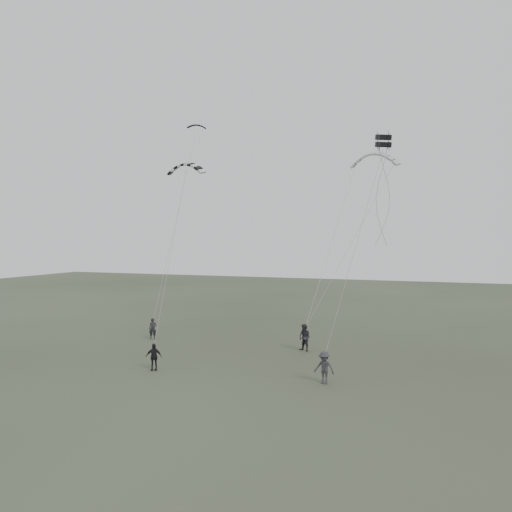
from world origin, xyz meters
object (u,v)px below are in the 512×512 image
(flyer_left, at_px, (153,329))
(flyer_right, at_px, (305,338))
(flyer_center, at_px, (154,357))
(kite_box, at_px, (383,141))
(kite_striped, at_px, (186,164))
(flyer_far, at_px, (324,368))
(kite_dark_small, at_px, (197,125))
(kite_pale_large, at_px, (374,154))

(flyer_left, relative_size, flyer_right, 0.87)
(flyer_center, bearing_deg, kite_box, -1.87)
(kite_striped, xyz_separation_m, kite_box, (13.05, 0.80, 0.83))
(kite_box, bearing_deg, flyer_left, 139.32)
(flyer_far, bearing_deg, flyer_center, -166.91)
(flyer_right, relative_size, flyer_far, 1.08)
(flyer_far, xyz_separation_m, kite_striped, (-10.43, 3.49, 12.22))
(flyer_right, xyz_separation_m, kite_box, (5.68, -3.10, 12.99))
(flyer_right, height_order, kite_striped, kite_striped)
(flyer_left, height_order, kite_dark_small, kite_dark_small)
(kite_pale_large, distance_m, kite_box, 10.82)
(flyer_left, distance_m, flyer_right, 12.47)
(flyer_right, height_order, kite_box, kite_box)
(flyer_left, bearing_deg, flyer_far, -52.32)
(flyer_far, distance_m, kite_dark_small, 26.83)
(kite_pale_large, relative_size, kite_striped, 1.48)
(flyer_center, relative_size, kite_box, 2.16)
(flyer_center, xyz_separation_m, kite_dark_small, (-4.53, 14.74, 17.50))
(kite_dark_small, relative_size, kite_pale_large, 0.43)
(flyer_center, xyz_separation_m, kite_striped, (-0.05, 4.32, 12.30))
(flyer_center, bearing_deg, kite_dark_small, 83.76)
(kite_dark_small, bearing_deg, kite_striped, -99.65)
(flyer_far, height_order, kite_pale_large, kite_pale_large)
(kite_box, bearing_deg, flyer_center, 170.22)
(kite_pale_large, bearing_deg, flyer_far, -86.19)
(flyer_right, relative_size, kite_pale_large, 0.49)
(kite_striped, bearing_deg, kite_dark_small, 112.75)
(flyer_center, relative_size, kite_dark_small, 0.96)
(flyer_left, distance_m, kite_box, 22.59)
(flyer_right, bearing_deg, kite_striped, -128.44)
(flyer_left, distance_m, flyer_center, 9.62)
(flyer_center, bearing_deg, kite_pale_large, 31.28)
(kite_dark_small, distance_m, kite_box, 20.48)
(flyer_center, height_order, flyer_far, flyer_far)
(flyer_center, bearing_deg, flyer_left, 98.99)
(flyer_right, bearing_deg, flyer_center, -108.02)
(flyer_right, bearing_deg, flyer_far, -43.83)
(kite_striped, bearing_deg, flyer_center, -89.89)
(kite_pale_large, height_order, kite_striped, kite_pale_large)
(flyer_left, height_order, flyer_far, flyer_far)
(kite_box, bearing_deg, kite_dark_small, 119.99)
(flyer_left, xyz_separation_m, flyer_right, (12.46, 0.09, 0.13))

